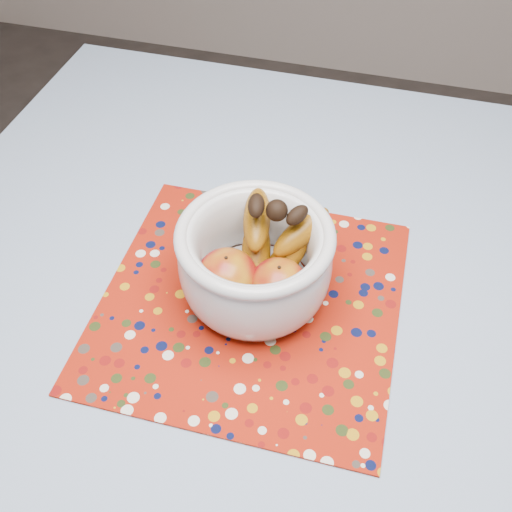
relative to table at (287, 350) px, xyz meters
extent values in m
plane|color=#2D2826|center=(0.00, 0.00, -0.67)|extent=(4.00, 4.00, 0.00)
cube|color=brown|center=(0.00, 0.00, 0.06)|extent=(1.20, 1.20, 0.04)
cylinder|color=brown|center=(-0.53, 0.53, -0.32)|extent=(0.06, 0.06, 0.71)
cube|color=#6689AA|center=(0.00, 0.00, 0.08)|extent=(1.32, 1.32, 0.01)
cube|color=maroon|center=(-0.06, 0.01, 0.09)|extent=(0.45, 0.45, 0.00)
cylinder|color=silver|center=(-0.06, 0.03, 0.10)|extent=(0.11, 0.11, 0.01)
cylinder|color=silver|center=(-0.06, 0.03, 0.11)|extent=(0.16, 0.16, 0.01)
torus|color=silver|center=(-0.06, 0.03, 0.22)|extent=(0.22, 0.22, 0.02)
ellipsoid|color=#70040B|center=(-0.09, 0.00, 0.15)|extent=(0.09, 0.09, 0.08)
ellipsoid|color=#70040B|center=(-0.02, 0.00, 0.15)|extent=(0.08, 0.08, 0.08)
sphere|color=black|center=(-0.04, 0.06, 0.24)|extent=(0.03, 0.03, 0.03)
camera|label=1|loc=(0.09, -0.52, 0.81)|focal=42.00mm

